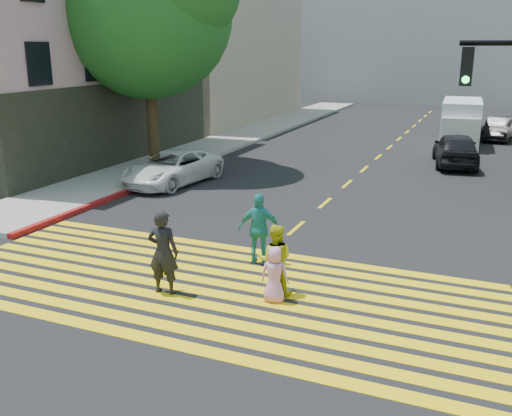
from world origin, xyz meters
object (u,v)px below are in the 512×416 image
Objects in this scene: pedestrian_man at (163,252)px; pedestrian_woman at (275,260)px; dark_car_near at (456,149)px; white_sedan at (172,168)px; dark_car_parked at (499,128)px; pedestrian_extra at (260,229)px; pedestrian_child at (274,275)px; white_van at (461,125)px; silver_car at (467,118)px; tree_left at (149,2)px.

pedestrian_man reaches higher than pedestrian_woman.
dark_car_near is at bearing -113.89° from pedestrian_woman.
dark_car_parked is at bearing 62.42° from white_sedan.
pedestrian_extra is at bearing -38.39° from white_sedan.
pedestrian_child is 21.87m from white_van.
dark_car_near reaches higher than dark_car_parked.
silver_car is (4.35, 29.81, -0.31)m from pedestrian_man.
pedestrian_child is 0.27× the size of dark_car_near.
pedestrian_child is 25.07m from dark_car_parked.
dark_car_parked is (11.40, 16.46, 0.01)m from white_sedan.
dark_car_parked is (5.14, 22.83, -0.23)m from pedestrian_extra.
pedestrian_extra reaches higher than white_sedan.
white_van is (0.09, -7.54, 0.51)m from silver_car.
dark_car_near is at bearing 24.59° from tree_left.
pedestrian_woman is 0.89× the size of pedestrian_extra.
white_van is (9.50, 13.47, 0.50)m from white_sedan.
dark_car_near is (4.64, 16.65, -0.18)m from pedestrian_man.
pedestrian_extra is 8.94m from white_sedan.
tree_left reaches higher than white_van.
pedestrian_child is 0.27× the size of white_sedan.
pedestrian_man reaches higher than silver_car.
pedestrian_child is (2.32, 0.51, -0.33)m from pedestrian_man.
white_sedan is at bearing -62.60° from pedestrian_woman.
pedestrian_man is at bearing -52.94° from white_sedan.
tree_left reaches higher than dark_car_near.
white_van reaches higher than dark_car_near.
silver_car is (11.65, 18.63, -6.20)m from tree_left.
dark_car_near is (3.45, 14.22, -0.13)m from pedestrian_extra.
tree_left reaches higher than pedestrian_man.
pedestrian_woman is (9.49, -10.31, -6.04)m from tree_left.
silver_car is (2.16, 28.94, -0.16)m from pedestrian_woman.
pedestrian_woman reaches higher than silver_car.
pedestrian_man is 26.04m from dark_car_parked.
white_sedan is 16.49m from white_van.
pedestrian_woman is 21.52m from white_van.
dark_car_parked is (1.70, 8.61, -0.10)m from dark_car_near.
white_sedan is at bearing -128.26° from white_van.
pedestrian_man is 0.36× the size of white_van.
pedestrian_woman is 0.36× the size of dark_car_near.
white_sedan reaches higher than pedestrian_child.
silver_car reaches higher than pedestrian_child.
tree_left reaches higher than white_sedan.
dark_car_near is at bearing -90.99° from white_van.
dark_car_near is (11.94, 5.46, -6.07)m from tree_left.
white_sedan is 20.02m from dark_car_parked.
pedestrian_extra is at bearing -66.62° from pedestrian_child.
tree_left is at bearing 15.24° from dark_car_near.
white_sedan is at bearing 29.61° from dark_car_near.
white_van reaches higher than pedestrian_extra.
pedestrian_man is 10.16m from white_sedan.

